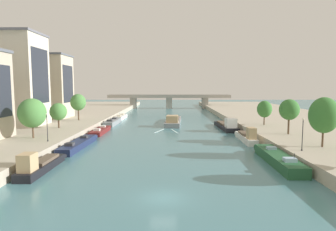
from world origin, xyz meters
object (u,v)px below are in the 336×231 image
(moored_boat_right_downstream, at_px, (247,137))
(lamppost_left_bank, at_px, (47,126))
(barge_midriver, at_px, (173,121))
(tree_right_nearest, at_px, (289,110))
(tree_left_far, at_px, (32,113))
(tree_right_distant, at_px, (324,115))
(lamppost_right_bank, at_px, (303,133))
(moored_boat_right_midway, at_px, (227,125))
(bridge_far, at_px, (169,100))
(moored_boat_left_downstream, at_px, (101,131))
(moored_boat_left_midway, at_px, (113,122))
(moored_boat_left_near, at_px, (121,117))
(moored_boat_left_second, at_px, (40,165))
(tree_left_nearest, at_px, (58,112))
(tree_left_third, at_px, (78,102))
(tree_right_by_lamp, at_px, (264,109))
(moored_boat_right_end, at_px, (278,158))
(moored_boat_left_end, at_px, (79,144))

(moored_boat_right_downstream, relative_size, lamppost_left_bank, 2.53)
(barge_midriver, xyz_separation_m, tree_right_nearest, (21.29, -27.05, 5.30))
(tree_left_far, bearing_deg, tree_right_distant, -8.62)
(lamppost_left_bank, relative_size, lamppost_right_bank, 1.01)
(moored_boat_right_midway, bearing_deg, bridge_far, 102.37)
(moored_boat_left_downstream, relative_size, moored_boat_left_midway, 0.94)
(moored_boat_left_near, bearing_deg, tree_right_nearest, -45.62)
(moored_boat_left_near, height_order, tree_right_nearest, tree_right_nearest)
(tree_right_distant, bearing_deg, tree_left_far, 171.38)
(moored_boat_left_second, relative_size, tree_left_far, 1.62)
(moored_boat_left_second, xyz_separation_m, lamppost_right_bank, (34.45, 4.75, 3.26))
(moored_boat_left_second, bearing_deg, tree_left_nearest, 106.54)
(barge_midriver, bearing_deg, lamppost_left_bank, -120.95)
(barge_midriver, xyz_separation_m, tree_left_third, (-25.03, -5.21, 5.44))
(moored_boat_left_downstream, bearing_deg, moored_boat_left_midway, 90.54)
(tree_left_far, distance_m, lamppost_right_bank, 43.15)
(tree_right_by_lamp, bearing_deg, moored_boat_right_midway, 150.35)
(moored_boat_left_downstream, relative_size, bridge_far, 0.21)
(moored_boat_right_end, bearing_deg, lamppost_left_bank, 168.25)
(moored_boat_right_end, distance_m, bridge_far, 99.87)
(lamppost_right_bank, xyz_separation_m, bridge_far, (-18.95, 97.87, 0.01))
(barge_midriver, distance_m, tree_right_by_lamp, 25.63)
(moored_boat_left_near, distance_m, bridge_far, 47.66)
(moored_boat_left_end, xyz_separation_m, moored_boat_right_downstream, (30.54, 5.47, 0.35))
(moored_boat_left_downstream, bearing_deg, lamppost_left_bank, -102.32)
(moored_boat_right_midway, distance_m, tree_left_nearest, 39.37)
(moored_boat_right_end, height_order, tree_left_third, tree_left_third)
(moored_boat_left_midway, height_order, moored_boat_right_downstream, moored_boat_right_downstream)
(tree_left_nearest, relative_size, tree_right_nearest, 0.82)
(moored_boat_left_second, distance_m, lamppost_right_bank, 34.92)
(moored_boat_left_downstream, distance_m, tree_right_by_lamp, 37.94)
(moored_boat_right_midway, distance_m, bridge_far, 68.20)
(tree_right_distant, distance_m, bridge_far, 98.12)
(moored_boat_right_end, height_order, tree_right_by_lamp, tree_right_by_lamp)
(moored_boat_left_downstream, height_order, lamppost_right_bank, lamppost_right_bank)
(tree_right_nearest, xyz_separation_m, bridge_far, (-22.75, 83.89, -2.07))
(lamppost_left_bank, height_order, bridge_far, bridge_far)
(moored_boat_right_midway, bearing_deg, tree_left_far, -149.95)
(tree_left_third, bearing_deg, bridge_far, 69.20)
(moored_boat_right_downstream, relative_size, tree_left_nearest, 2.16)
(tree_right_nearest, bearing_deg, moored_boat_left_end, -173.48)
(tree_left_far, xyz_separation_m, tree_right_by_lamp, (45.47, 17.36, -0.67))
(tree_left_nearest, xyz_separation_m, tree_right_by_lamp, (45.73, 5.20, 0.17))
(lamppost_left_bank, distance_m, bridge_far, 93.41)
(moored_boat_left_midway, bearing_deg, tree_right_by_lamp, -18.44)
(moored_boat_right_downstream, bearing_deg, tree_right_by_lamp, 58.91)
(tree_left_far, bearing_deg, tree_right_nearest, 5.54)
(barge_midriver, xyz_separation_m, lamppost_left_bank, (-20.73, -34.56, 3.24))
(tree_left_far, bearing_deg, moored_boat_left_midway, 75.49)
(moored_boat_right_end, xyz_separation_m, tree_right_by_lamp, (6.99, 27.64, 4.59))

